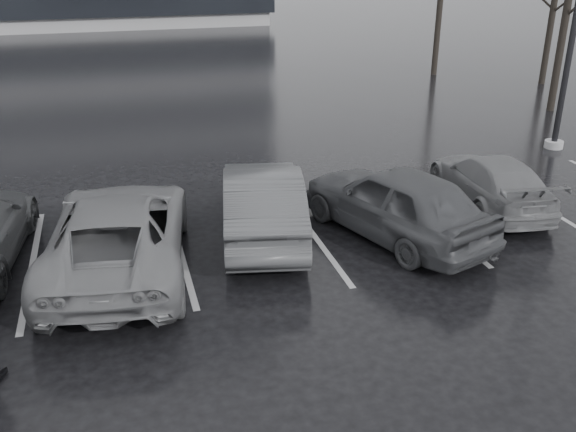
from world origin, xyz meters
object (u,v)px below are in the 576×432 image
(car_main, at_px, (396,202))
(car_west_a, at_px, (262,201))
(car_west_b, at_px, (118,233))
(car_east, at_px, (490,181))

(car_main, relative_size, car_west_a, 1.00)
(car_main, height_order, car_west_b, car_main)
(car_west_a, height_order, car_east, car_west_a)
(car_main, height_order, car_east, car_main)
(car_west_a, bearing_deg, car_east, -167.96)
(car_east, bearing_deg, car_west_b, 12.35)
(car_main, xyz_separation_m, car_west_a, (-2.63, 0.84, -0.02))
(car_main, relative_size, car_west_b, 0.85)
(car_main, distance_m, car_west_b, 5.56)
(car_west_b, bearing_deg, car_west_a, -157.77)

